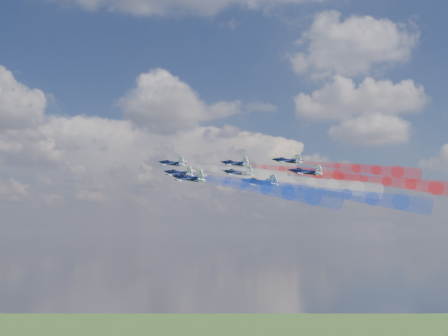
# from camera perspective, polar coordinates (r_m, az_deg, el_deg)

# --- Properties ---
(jet_lead) EXTENTS (15.12, 14.71, 7.17)m
(jet_lead) POSITION_cam_1_polar(r_m,az_deg,el_deg) (165.90, -5.58, 0.50)
(jet_lead) COLOR black
(trail_lead) EXTENTS (32.35, 23.64, 10.95)m
(trail_lead) POSITION_cam_1_polar(r_m,az_deg,el_deg) (150.29, 0.68, -0.31)
(trail_lead) COLOR white
(jet_inner_left) EXTENTS (15.12, 14.71, 7.17)m
(jet_inner_left) POSITION_cam_1_polar(r_m,az_deg,el_deg) (146.81, -4.84, -0.56)
(jet_inner_left) COLOR black
(trail_inner_left) EXTENTS (32.35, 23.64, 10.95)m
(trail_inner_left) POSITION_cam_1_polar(r_m,az_deg,el_deg) (131.62, 2.41, -1.62)
(trail_inner_left) COLOR blue
(jet_inner_right) EXTENTS (15.12, 14.71, 7.17)m
(jet_inner_right) POSITION_cam_1_polar(r_m,az_deg,el_deg) (165.82, 1.23, 0.50)
(jet_inner_right) COLOR black
(trail_inner_right) EXTENTS (32.35, 23.64, 10.95)m
(trail_inner_right) POSITION_cam_1_polar(r_m,az_deg,el_deg) (152.47, 8.10, -0.32)
(trail_inner_right) COLOR red
(jet_outer_left) EXTENTS (15.12, 14.71, 7.17)m
(jet_outer_left) POSITION_cam_1_polar(r_m,az_deg,el_deg) (132.74, -3.78, -1.10)
(jet_outer_left) COLOR black
(trail_outer_left) EXTENTS (32.35, 23.64, 10.95)m
(trail_outer_left) POSITION_cam_1_polar(r_m,az_deg,el_deg) (118.06, 4.46, -2.34)
(trail_outer_left) COLOR blue
(jet_center_third) EXTENTS (15.12, 14.71, 7.17)m
(jet_center_third) POSITION_cam_1_polar(r_m,az_deg,el_deg) (147.70, 1.50, -0.50)
(jet_center_third) COLOR black
(trail_center_third) EXTENTS (32.35, 23.64, 10.95)m
(trail_center_third) POSITION_cam_1_polar(r_m,az_deg,el_deg) (134.64, 9.32, -1.52)
(trail_center_third) COLOR white
(jet_outer_right) EXTENTS (15.12, 14.71, 7.17)m
(jet_outer_right) POSITION_cam_1_polar(r_m,az_deg,el_deg) (168.07, 6.81, 0.78)
(jet_outer_right) COLOR black
(trail_outer_right) EXTENTS (32.35, 23.64, 10.95)m
(trail_outer_right) POSITION_cam_1_polar(r_m,az_deg,el_deg) (156.68, 13.98, 0.01)
(trail_outer_right) COLOR red
(jet_rear_left) EXTENTS (15.12, 14.71, 7.17)m
(jet_rear_left) POSITION_cam_1_polar(r_m,az_deg,el_deg) (131.86, 3.91, -1.55)
(jet_rear_left) COLOR black
(trail_rear_left) EXTENTS (32.35, 23.64, 10.95)m
(trail_rear_left) POSITION_cam_1_polar(r_m,az_deg,el_deg) (119.88, 12.99, -2.80)
(trail_rear_left) COLOR blue
(jet_rear_right) EXTENTS (15.12, 14.71, 7.17)m
(jet_rear_right) POSITION_cam_1_polar(r_m,az_deg,el_deg) (148.93, 8.76, -0.41)
(jet_rear_right) COLOR black
(trail_rear_right) EXTENTS (32.35, 23.64, 10.95)m
(trail_rear_right) POSITION_cam_1_polar(r_m,az_deg,el_deg) (138.49, 17.05, -1.38)
(trail_rear_right) COLOR red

